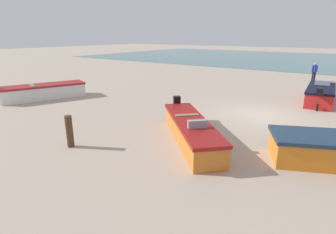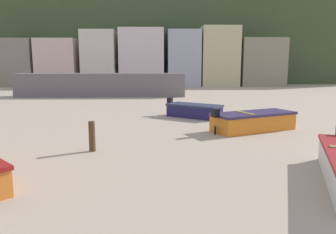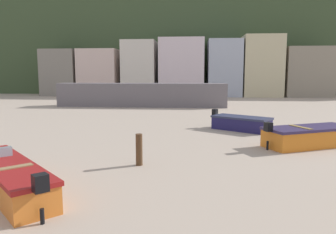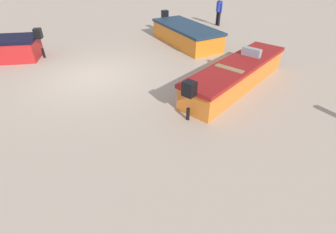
{
  "view_description": "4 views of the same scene",
  "coord_description": "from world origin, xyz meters",
  "views": [
    {
      "loc": [
        -3.72,
        13.54,
        3.94
      ],
      "look_at": [
        1.36,
        6.32,
        1.24
      ],
      "focal_mm": 28.91,
      "sensor_mm": 36.0,
      "label": 1
    },
    {
      "loc": [
        7.05,
        -4.26,
        3.36
      ],
      "look_at": [
        7.51,
        11.73,
        0.74
      ],
      "focal_mm": 34.62,
      "sensor_mm": 36.0,
      "label": 2
    },
    {
      "loc": [
        6.48,
        -3.59,
        3.38
      ],
      "look_at": [
        5.19,
        12.35,
        1.26
      ],
      "focal_mm": 34.79,
      "sensor_mm": 36.0,
      "label": 3
    },
    {
      "loc": [
        8.83,
        2.15,
        3.99
      ],
      "look_at": [
        3.92,
        2.54,
        0.68
      ],
      "focal_mm": 26.81,
      "sensor_mm": 36.0,
      "label": 4
    }
  ],
  "objects": [
    {
      "name": "boat_orange_3",
      "position": [
        -3.68,
        4.03,
        0.46
      ],
      "size": [
        4.48,
        3.25,
        1.23
      ],
      "rotation": [
        0.0,
        0.0,
        5.14
      ],
      "color": "orange",
      "rests_on": "ground"
    },
    {
      "name": "boat_orange_2",
      "position": [
        1.16,
        5.09,
        0.44
      ],
      "size": [
        4.5,
        4.54,
        1.17
      ],
      "rotation": [
        0.0,
        0.0,
        0.78
      ],
      "color": "orange",
      "rests_on": "ground"
    },
    {
      "name": "ground_plane",
      "position": [
        0.0,
        0.0,
        0.0
      ],
      "size": [
        160.0,
        160.0,
        0.0
      ],
      "primitive_type": "plane",
      "color": "#B39F8C"
    },
    {
      "name": "beach_walker_foreground",
      "position": [
        -7.16,
        6.53,
        0.95
      ],
      "size": [
        0.52,
        0.45,
        1.62
      ],
      "rotation": [
        0.0,
        0.0,
        0.4
      ],
      "color": "black",
      "rests_on": "ground"
    }
  ]
}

